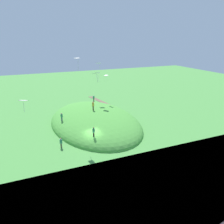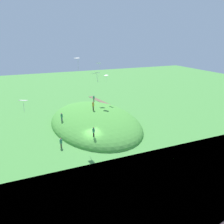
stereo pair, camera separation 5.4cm
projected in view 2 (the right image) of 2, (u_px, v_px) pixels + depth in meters
ground_plane at (93, 144)px, 37.39m from camera, size 160.00×160.00×0.00m
grass_hill at (95, 123)px, 46.26m from camera, size 26.46×17.07×5.71m
dirt_path at (101, 101)px, 61.61m from camera, size 12.20×3.20×0.04m
person_on_hilltop at (93, 105)px, 44.67m from camera, size 0.42×0.42×1.85m
person_watching_kites at (61, 142)px, 35.65m from camera, size 0.50×0.50×1.73m
person_near_shore at (94, 131)px, 35.89m from camera, size 0.45×0.45×1.60m
person_walking_path at (62, 116)px, 42.21m from camera, size 0.56×0.56×1.57m
person_with_child at (94, 98)px, 54.60m from camera, size 0.59×0.59×1.63m
kite_2 at (96, 73)px, 31.23m from camera, size 1.07×1.16×1.50m
kite_3 at (99, 63)px, 47.09m from camera, size 1.26×1.28×1.23m
kite_5 at (77, 59)px, 35.23m from camera, size 1.08×0.81×2.14m
kite_6 at (97, 74)px, 48.55m from camera, size 0.78×1.10×2.03m
kite_7 at (23, 101)px, 29.14m from camera, size 1.20×1.29×1.61m
kite_8 at (106, 76)px, 50.17m from camera, size 1.16×0.92×1.45m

